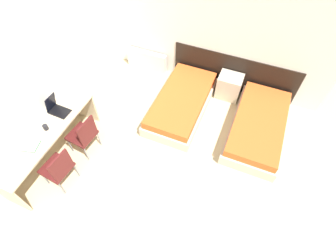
% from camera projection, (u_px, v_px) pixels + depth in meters
% --- Properties ---
extents(wall_back, '(5.09, 0.05, 2.70)m').
position_uv_depth(wall_back, '(207.00, 26.00, 5.02)').
color(wall_back, white).
rests_on(wall_back, ground_plane).
extents(wall_left, '(0.05, 5.30, 2.70)m').
position_uv_depth(wall_left, '(46.00, 67.00, 4.28)').
color(wall_left, white).
rests_on(wall_left, ground_plane).
extents(headboard_panel, '(2.64, 0.03, 0.85)m').
position_uv_depth(headboard_panel, '(233.00, 74.00, 5.56)').
color(headboard_panel, black).
rests_on(headboard_panel, ground_plane).
extents(bed_near_window, '(0.98, 1.94, 0.39)m').
position_uv_depth(bed_near_window, '(182.00, 103.00, 5.37)').
color(bed_near_window, beige).
rests_on(bed_near_window, ground_plane).
extents(bed_near_door, '(0.98, 1.94, 0.39)m').
position_uv_depth(bed_near_door, '(258.00, 126.00, 5.00)').
color(bed_near_door, beige).
rests_on(bed_near_door, ground_plane).
extents(nightstand, '(0.49, 0.40, 0.53)m').
position_uv_depth(nightstand, '(229.00, 86.00, 5.56)').
color(nightstand, beige).
rests_on(nightstand, ground_plane).
extents(radiator, '(0.96, 0.12, 0.47)m').
position_uv_depth(radiator, '(147.00, 60.00, 6.14)').
color(radiator, silver).
rests_on(radiator, ground_plane).
extents(desk, '(0.57, 2.05, 0.75)m').
position_uv_depth(desk, '(47.00, 137.00, 4.35)').
color(desk, '#C6B28E').
rests_on(desk, ground_plane).
extents(chair_near_laptop, '(0.47, 0.47, 0.87)m').
position_uv_depth(chair_near_laptop, '(84.00, 134.00, 4.53)').
color(chair_near_laptop, '#511919').
rests_on(chair_near_laptop, ground_plane).
extents(chair_near_notebook, '(0.47, 0.47, 0.87)m').
position_uv_depth(chair_near_notebook, '(58.00, 168.00, 4.13)').
color(chair_near_notebook, '#511919').
rests_on(chair_near_notebook, ground_plane).
extents(laptop, '(0.35, 0.24, 0.35)m').
position_uv_depth(laptop, '(57.00, 108.00, 4.43)').
color(laptop, black).
rests_on(laptop, desk).
extents(open_notebook, '(0.31, 0.29, 0.02)m').
position_uv_depth(open_notebook, '(30.00, 146.00, 4.05)').
color(open_notebook, '#236B3D').
rests_on(open_notebook, desk).
extents(mug, '(0.08, 0.08, 0.09)m').
position_uv_depth(mug, '(45.00, 127.00, 4.22)').
color(mug, black).
rests_on(mug, desk).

